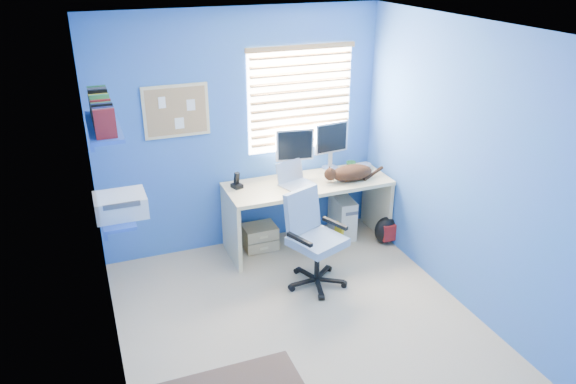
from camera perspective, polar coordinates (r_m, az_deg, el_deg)
name	(u,v)px	position (r m, az deg, el deg)	size (l,w,h in m)	color
floor	(299,321)	(5.05, 1.11, -13.00)	(3.00, 3.20, 0.00)	tan
ceiling	(302,27)	(4.07, 1.39, 16.40)	(3.00, 3.20, 0.00)	white
wall_back	(241,133)	(5.83, -4.78, 6.02)	(3.00, 0.01, 2.50)	blue
wall_front	(412,302)	(3.18, 12.45, -10.83)	(3.00, 0.01, 2.50)	blue
wall_left	(102,222)	(4.13, -18.41, -2.95)	(0.01, 3.20, 2.50)	blue
wall_right	(458,166)	(5.13, 16.93, 2.53)	(0.01, 3.20, 2.50)	blue
desk	(307,214)	(6.05, 1.99, -2.22)	(1.74, 0.65, 0.74)	beige
laptop	(297,175)	(5.78, 0.91, 1.70)	(0.33, 0.26, 0.22)	silver
monitor_left	(294,153)	(5.92, 0.61, 3.95)	(0.40, 0.12, 0.54)	silver
monitor_right	(331,146)	(6.17, 4.34, 4.70)	(0.40, 0.12, 0.54)	silver
phone	(237,180)	(5.75, -5.23, 1.22)	(0.09, 0.11, 0.17)	black
mug	(351,166)	(6.23, 6.41, 2.64)	(0.10, 0.09, 0.10)	#2F7C3E
cd_spindle	(365,167)	(6.27, 7.85, 2.57)	(0.13, 0.13, 0.07)	silver
cat	(352,173)	(5.95, 6.49, 1.96)	(0.46, 0.24, 0.16)	black
tower_pc	(342,216)	(6.35, 5.53, -2.44)	(0.19, 0.44, 0.45)	beige
drawer_boxes	(260,237)	(6.08, -2.88, -4.56)	(0.35, 0.28, 0.27)	tan
yellow_book	(338,234)	(6.19, 5.15, -4.29)	(0.03, 0.17, 0.24)	yellow
backpack	(386,230)	(6.27, 9.92, -3.83)	(0.26, 0.20, 0.31)	black
office_chair	(314,251)	(5.39, 2.62, -6.00)	(0.70, 0.70, 0.93)	black
window_blinds	(301,99)	(5.92, 1.32, 9.41)	(1.15, 0.05, 1.10)	white
corkboard	(176,111)	(5.58, -11.28, 8.06)	(0.64, 0.02, 0.52)	beige
wall_shelves	(110,160)	(4.76, -17.61, 3.13)	(0.42, 0.90, 1.05)	blue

